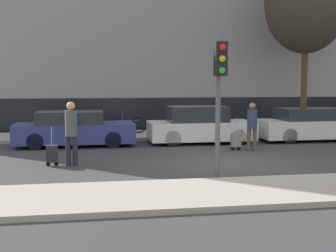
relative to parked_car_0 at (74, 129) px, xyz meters
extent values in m
plane|color=#38383A|center=(4.64, -4.49, -0.62)|extent=(80.00, 80.00, 0.00)
cube|color=#A39E93|center=(4.64, -8.24, -0.56)|extent=(28.00, 2.50, 0.12)
cube|color=#A39E93|center=(4.64, 2.51, -0.56)|extent=(28.00, 3.00, 0.12)
cube|color=gray|center=(4.64, 6.41, 5.65)|extent=(28.00, 3.42, 12.55)
cube|color=black|center=(4.64, 4.69, 0.18)|extent=(27.44, 0.06, 1.60)
cube|color=navy|center=(0.04, 0.00, -0.13)|extent=(4.37, 1.80, 0.70)
cube|color=#23282D|center=(-0.13, 0.00, 0.45)|extent=(2.40, 1.58, 0.45)
cylinder|color=black|center=(1.39, -0.81, -0.32)|extent=(0.60, 0.18, 0.60)
cylinder|color=black|center=(1.39, 0.81, -0.32)|extent=(0.60, 0.18, 0.60)
cylinder|color=black|center=(-1.31, -0.81, -0.32)|extent=(0.60, 0.18, 0.60)
cylinder|color=black|center=(-1.31, 0.81, -0.32)|extent=(0.60, 0.18, 0.60)
cube|color=silver|center=(4.84, 0.00, -0.13)|extent=(4.05, 1.78, 0.70)
cube|color=#23282D|center=(4.68, 0.00, 0.52)|extent=(2.23, 1.57, 0.59)
cylinder|color=black|center=(6.10, -0.80, -0.32)|extent=(0.60, 0.18, 0.60)
cylinder|color=black|center=(6.10, 0.80, -0.32)|extent=(0.60, 0.18, 0.60)
cylinder|color=black|center=(3.59, -0.80, -0.32)|extent=(0.60, 0.18, 0.60)
cylinder|color=black|center=(3.59, 0.80, -0.32)|extent=(0.60, 0.18, 0.60)
cube|color=silver|center=(9.55, 0.00, -0.13)|extent=(4.57, 1.87, 0.70)
cube|color=#23282D|center=(9.37, 0.00, 0.46)|extent=(2.51, 1.65, 0.47)
cylinder|color=black|center=(10.97, 0.85, -0.32)|extent=(0.60, 0.18, 0.60)
cylinder|color=black|center=(8.13, -0.85, -0.32)|extent=(0.60, 0.18, 0.60)
cylinder|color=black|center=(8.13, 0.85, -0.32)|extent=(0.60, 0.18, 0.60)
cylinder|color=#23232D|center=(-0.06, -4.14, -0.19)|extent=(0.15, 0.15, 0.85)
cylinder|color=#23232D|center=(0.14, -4.15, -0.19)|extent=(0.15, 0.15, 0.85)
cylinder|color=#4C4C4C|center=(0.04, -4.15, 0.60)|extent=(0.34, 0.34, 0.74)
sphere|color=tan|center=(0.04, -4.15, 1.09)|extent=(0.24, 0.24, 0.24)
cube|color=#262628|center=(-0.50, -4.10, -0.26)|extent=(0.32, 0.24, 0.47)
cylinder|color=black|center=(-0.62, -4.10, -0.56)|extent=(0.12, 0.03, 0.12)
cylinder|color=black|center=(-0.39, -4.10, -0.56)|extent=(0.12, 0.03, 0.12)
cylinder|color=gray|center=(-0.50, -4.17, 0.25)|extent=(0.02, 0.19, 0.53)
cylinder|color=#4C4233|center=(6.03, -2.19, -0.23)|extent=(0.15, 0.15, 0.77)
cylinder|color=#4C4233|center=(6.22, -2.25, -0.23)|extent=(0.15, 0.15, 0.77)
cylinder|color=#283351|center=(6.12, -2.22, 0.49)|extent=(0.34, 0.34, 0.67)
sphere|color=#936B4C|center=(6.12, -2.22, 0.93)|extent=(0.22, 0.22, 0.22)
cube|color=slate|center=(5.59, -2.06, -0.26)|extent=(0.32, 0.24, 0.47)
cylinder|color=black|center=(5.48, -2.06, -0.56)|extent=(0.12, 0.03, 0.12)
cylinder|color=black|center=(5.71, -2.06, -0.56)|extent=(0.12, 0.03, 0.12)
cylinder|color=gray|center=(5.59, -2.13, 0.25)|extent=(0.02, 0.19, 0.53)
cylinder|color=#515154|center=(3.60, -6.74, 1.04)|extent=(0.12, 0.12, 3.33)
cube|color=black|center=(3.60, -6.92, 2.31)|extent=(0.28, 0.24, 0.80)
sphere|color=red|center=(3.60, -7.07, 2.57)|extent=(0.15, 0.15, 0.15)
sphere|color=gold|center=(3.60, -7.07, 2.31)|extent=(0.15, 0.15, 0.15)
sphere|color=green|center=(3.60, -7.07, 2.04)|extent=(0.15, 0.15, 0.15)
torus|color=black|center=(2.72, 2.77, -0.14)|extent=(0.72, 0.06, 0.72)
torus|color=black|center=(1.67, 2.77, -0.14)|extent=(0.72, 0.06, 0.72)
cylinder|color=navy|center=(2.20, 2.77, 0.06)|extent=(1.00, 0.05, 0.05)
cylinder|color=navy|center=(2.01, 2.77, 0.26)|extent=(0.04, 0.04, 0.40)
cylinder|color=#4C3826|center=(10.07, 2.02, 1.53)|extent=(0.28, 0.28, 4.06)
ellipsoid|color=#383328|center=(10.07, 2.02, 5.23)|extent=(3.65, 3.65, 4.46)
camera|label=1|loc=(0.49, -17.58, 1.80)|focal=50.00mm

